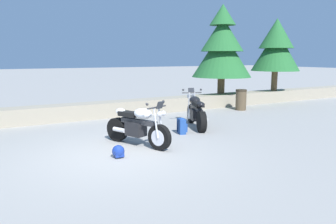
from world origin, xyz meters
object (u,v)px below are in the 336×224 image
(motorcycle_black_centre, at_px, (196,112))
(rider_helmet, at_px, (118,152))
(rider_backpack, at_px, (182,125))
(motorcycle_white_near_left, at_px, (138,126))
(pine_tree_mid_left, at_px, (222,47))
(trash_bin, at_px, (241,100))
(pine_tree_mid_right, at_px, (276,46))

(motorcycle_black_centre, relative_size, rider_helmet, 7.08)
(rider_helmet, bearing_deg, rider_backpack, 27.58)
(motorcycle_white_near_left, distance_m, pine_tree_mid_left, 7.92)
(motorcycle_white_near_left, bearing_deg, motorcycle_black_centre, 24.32)
(motorcycle_black_centre, height_order, pine_tree_mid_left, pine_tree_mid_left)
(motorcycle_white_near_left, distance_m, trash_bin, 6.75)
(trash_bin, bearing_deg, pine_tree_mid_left, 85.95)
(pine_tree_mid_left, bearing_deg, rider_backpack, -138.80)
(rider_backpack, bearing_deg, pine_tree_mid_left, 41.20)
(pine_tree_mid_right, xyz_separation_m, trash_bin, (-3.10, -1.13, -2.29))
(rider_helmet, relative_size, pine_tree_mid_left, 0.07)
(motorcycle_black_centre, bearing_deg, rider_helmet, -150.72)
(motorcycle_white_near_left, bearing_deg, pine_tree_mid_right, 24.37)
(motorcycle_white_near_left, bearing_deg, rider_backpack, 18.59)
(pine_tree_mid_left, distance_m, pine_tree_mid_right, 3.02)
(rider_backpack, bearing_deg, motorcycle_white_near_left, -161.41)
(motorcycle_black_centre, xyz_separation_m, rider_backpack, (-0.88, -0.58, -0.24))
(motorcycle_black_centre, height_order, rider_backpack, motorcycle_black_centre)
(motorcycle_white_near_left, height_order, trash_bin, motorcycle_white_near_left)
(rider_helmet, distance_m, pine_tree_mid_left, 9.04)
(motorcycle_white_near_left, relative_size, rider_helmet, 6.99)
(rider_helmet, height_order, pine_tree_mid_left, pine_tree_mid_left)
(motorcycle_white_near_left, relative_size, rider_backpack, 4.16)
(pine_tree_mid_left, relative_size, trash_bin, 4.59)
(motorcycle_black_centre, bearing_deg, trash_bin, 28.02)
(pine_tree_mid_right, bearing_deg, rider_backpack, -154.44)
(motorcycle_black_centre, distance_m, rider_backpack, 1.08)
(motorcycle_white_near_left, xyz_separation_m, rider_backpack, (1.63, 0.55, -0.24))
(pine_tree_mid_left, height_order, trash_bin, pine_tree_mid_left)
(rider_backpack, distance_m, pine_tree_mid_right, 8.69)
(rider_helmet, relative_size, trash_bin, 0.33)
(rider_helmet, xyz_separation_m, trash_bin, (6.83, 3.73, 0.30))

